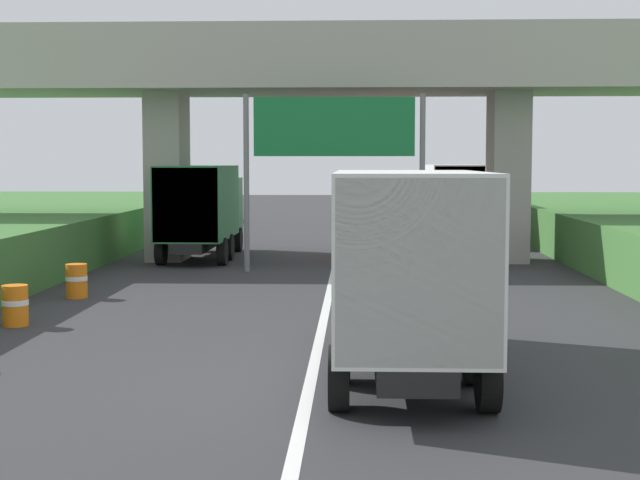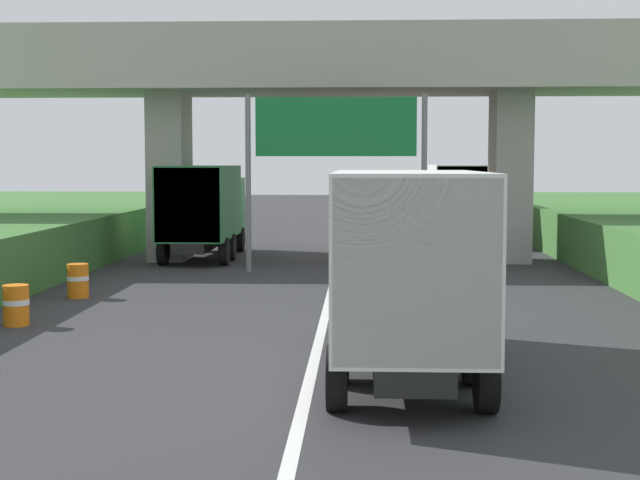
{
  "view_description": "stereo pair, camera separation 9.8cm",
  "coord_description": "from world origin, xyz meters",
  "px_view_note": "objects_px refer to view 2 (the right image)",
  "views": [
    {
      "loc": [
        0.76,
        -0.74,
        3.6
      ],
      "look_at": [
        0.0,
        18.4,
        2.0
      ],
      "focal_mm": 53.03,
      "sensor_mm": 36.0,
      "label": 1
    },
    {
      "loc": [
        0.85,
        -0.74,
        3.6
      ],
      "look_at": [
        0.0,
        18.4,
        2.0
      ],
      "focal_mm": 53.03,
      "sensor_mm": 36.0,
      "label": 2
    }
  ],
  "objects_px": {
    "truck_silver": "(405,262)",
    "car_red": "(391,235)",
    "truck_white": "(456,198)",
    "truck_green": "(204,206)",
    "construction_barrel_3": "(16,305)",
    "overhead_highway_sign": "(336,140)",
    "construction_barrel_4": "(78,280)"
  },
  "relations": [
    {
      "from": "truck_silver",
      "to": "car_red",
      "type": "distance_m",
      "value": 19.54
    },
    {
      "from": "truck_white",
      "to": "truck_green",
      "type": "xyz_separation_m",
      "value": [
        -10.06,
        -7.99,
        0.0
      ]
    },
    {
      "from": "truck_white",
      "to": "construction_barrel_3",
      "type": "distance_m",
      "value": 25.4
    },
    {
      "from": "truck_white",
      "to": "car_red",
      "type": "height_order",
      "value": "truck_white"
    },
    {
      "from": "car_red",
      "to": "construction_barrel_3",
      "type": "bearing_deg",
      "value": -119.95
    },
    {
      "from": "overhead_highway_sign",
      "to": "truck_white",
      "type": "xyz_separation_m",
      "value": [
        5.07,
        12.02,
        -2.36
      ]
    },
    {
      "from": "truck_white",
      "to": "truck_silver",
      "type": "distance_m",
      "value": 27.17
    },
    {
      "from": "truck_green",
      "to": "car_red",
      "type": "bearing_deg",
      "value": 4.51
    },
    {
      "from": "truck_white",
      "to": "construction_barrel_4",
      "type": "bearing_deg",
      "value": -122.79
    },
    {
      "from": "construction_barrel_4",
      "to": "car_red",
      "type": "bearing_deg",
      "value": 51.42
    },
    {
      "from": "construction_barrel_3",
      "to": "construction_barrel_4",
      "type": "distance_m",
      "value": 4.27
    },
    {
      "from": "car_red",
      "to": "truck_green",
      "type": "bearing_deg",
      "value": -175.49
    },
    {
      "from": "overhead_highway_sign",
      "to": "truck_white",
      "type": "relative_size",
      "value": 0.81
    },
    {
      "from": "truck_silver",
      "to": "car_red",
      "type": "height_order",
      "value": "truck_silver"
    },
    {
      "from": "truck_green",
      "to": "construction_barrel_4",
      "type": "xyz_separation_m",
      "value": [
        -1.66,
        -10.2,
        -1.47
      ]
    },
    {
      "from": "overhead_highway_sign",
      "to": "truck_silver",
      "type": "height_order",
      "value": "overhead_highway_sign"
    },
    {
      "from": "truck_white",
      "to": "car_red",
      "type": "xyz_separation_m",
      "value": [
        -3.14,
        -7.44,
        -1.08
      ]
    },
    {
      "from": "car_red",
      "to": "construction_barrel_3",
      "type": "distance_m",
      "value": 17.33
    },
    {
      "from": "truck_white",
      "to": "truck_silver",
      "type": "height_order",
      "value": "same"
    },
    {
      "from": "truck_green",
      "to": "car_red",
      "type": "xyz_separation_m",
      "value": [
        6.91,
        0.55,
        -1.08
      ]
    },
    {
      "from": "truck_green",
      "to": "construction_barrel_3",
      "type": "xyz_separation_m",
      "value": [
        -1.74,
        -14.47,
        -1.47
      ]
    },
    {
      "from": "truck_white",
      "to": "construction_barrel_3",
      "type": "height_order",
      "value": "truck_white"
    },
    {
      "from": "truck_silver",
      "to": "construction_barrel_4",
      "type": "relative_size",
      "value": 8.11
    },
    {
      "from": "truck_silver",
      "to": "construction_barrel_4",
      "type": "bearing_deg",
      "value": 133.15
    },
    {
      "from": "overhead_highway_sign",
      "to": "construction_barrel_3",
      "type": "distance_m",
      "value": 12.99
    },
    {
      "from": "truck_green",
      "to": "construction_barrel_4",
      "type": "height_order",
      "value": "truck_green"
    },
    {
      "from": "truck_silver",
      "to": "construction_barrel_3",
      "type": "height_order",
      "value": "truck_silver"
    },
    {
      "from": "car_red",
      "to": "construction_barrel_4",
      "type": "distance_m",
      "value": 13.75
    },
    {
      "from": "construction_barrel_4",
      "to": "truck_white",
      "type": "bearing_deg",
      "value": 57.21
    },
    {
      "from": "overhead_highway_sign",
      "to": "construction_barrel_4",
      "type": "height_order",
      "value": "overhead_highway_sign"
    },
    {
      "from": "truck_silver",
      "to": "truck_green",
      "type": "bearing_deg",
      "value": 109.08
    },
    {
      "from": "construction_barrel_4",
      "to": "construction_barrel_3",
      "type": "bearing_deg",
      "value": -91.06
    }
  ]
}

